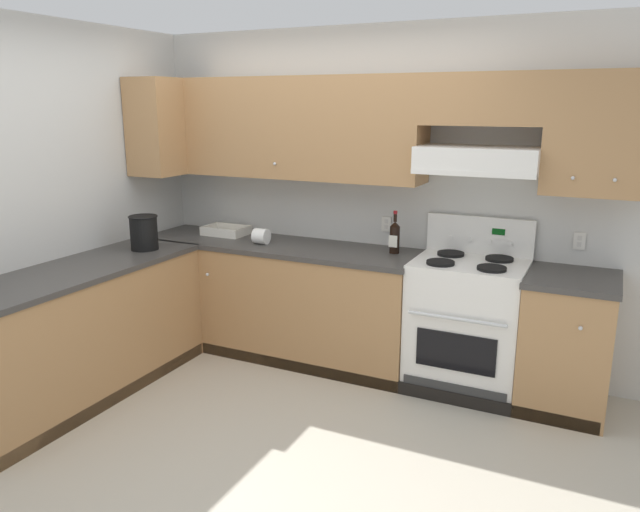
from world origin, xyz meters
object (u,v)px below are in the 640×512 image
stove (466,324)px  bucket (144,232)px  wine_bottle (395,236)px  bowl (226,232)px  paper_towel_roll (261,236)px

stove → bucket: (-2.32, -0.62, 0.57)m
stove → wine_bottle: size_ratio=3.80×
bucket → stove: bearing=14.9°
wine_bottle → bowl: size_ratio=0.89×
bowl → bucket: bucket is taller
wine_bottle → stove: bearing=-9.1°
stove → bowl: bearing=177.3°
stove → wine_bottle: wine_bottle is taller
bucket → wine_bottle: bearing=22.3°
wine_bottle → paper_towel_roll: (-1.04, -0.16, -0.07)m
bowl → paper_towel_roll: 0.48m
bowl → paper_towel_roll: paper_towel_roll is taller
paper_towel_roll → bucket: bearing=-141.8°
bucket → paper_towel_roll: bucket is taller
bowl → bucket: 0.77m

